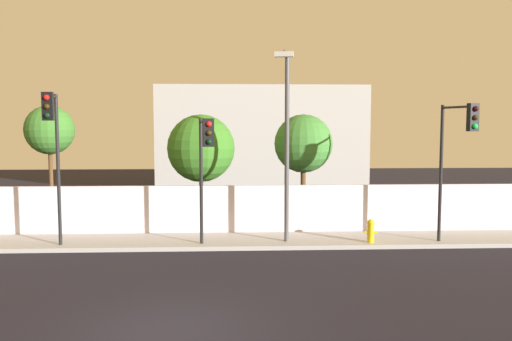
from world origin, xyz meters
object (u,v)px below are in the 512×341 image
at_px(street_lamp_curbside, 286,133).
at_px(roadside_tree_midright, 303,144).
at_px(roadside_tree_midleft, 201,148).
at_px(traffic_light_center, 53,137).
at_px(traffic_light_left, 457,143).
at_px(roadside_tree_leftmost, 49,131).
at_px(traffic_light_right, 205,153).
at_px(fire_hydrant, 371,230).

bearing_deg(street_lamp_curbside, roadside_tree_midright, 73.16).
bearing_deg(roadside_tree_midleft, street_lamp_curbside, -48.35).
bearing_deg(roadside_tree_midright, traffic_light_center, -154.98).
distance_m(traffic_light_left, street_lamp_curbside, 5.74).
bearing_deg(traffic_light_center, street_lamp_curbside, 4.21).
bearing_deg(traffic_light_left, street_lamp_curbside, 171.97).
relative_size(roadside_tree_leftmost, roadside_tree_midleft, 1.08).
relative_size(roadside_tree_leftmost, roadside_tree_midright, 1.07).
distance_m(traffic_light_right, street_lamp_curbside, 2.94).
height_order(fire_hydrant, roadside_tree_midright, roadside_tree_midright).
height_order(traffic_light_left, roadside_tree_midleft, traffic_light_left).
distance_m(traffic_light_left, roadside_tree_midright, 6.33).
xyz_separation_m(traffic_light_center, traffic_light_right, (4.98, -0.17, -0.55)).
bearing_deg(traffic_light_center, roadside_tree_midright, 25.02).
bearing_deg(street_lamp_curbside, traffic_light_right, -165.00).
distance_m(traffic_light_right, fire_hydrant, 6.40).
bearing_deg(fire_hydrant, roadside_tree_midleft, 149.22).
bearing_deg(fire_hydrant, traffic_light_left, -14.47).
height_order(traffic_light_left, traffic_light_right, traffic_light_left).
bearing_deg(traffic_light_left, roadside_tree_midleft, 153.78).
relative_size(traffic_light_right, fire_hydrant, 5.28).
xyz_separation_m(traffic_light_left, traffic_light_right, (-8.45, 0.06, -0.34)).
relative_size(traffic_light_left, traffic_light_right, 1.11).
xyz_separation_m(traffic_light_left, street_lamp_curbside, (-5.67, 0.80, 0.31)).
xyz_separation_m(traffic_light_center, roadside_tree_midright, (8.83, 4.12, -0.41)).
xyz_separation_m(street_lamp_curbside, roadside_tree_midleft, (-3.16, 3.55, -0.68)).
relative_size(street_lamp_curbside, roadside_tree_midleft, 1.39).
height_order(traffic_light_center, roadside_tree_midright, traffic_light_center).
height_order(fire_hydrant, roadside_tree_leftmost, roadside_tree_leftmost).
distance_m(traffic_light_left, traffic_light_center, 13.43).
xyz_separation_m(traffic_light_right, street_lamp_curbside, (2.77, 0.74, 0.65)).
bearing_deg(roadside_tree_leftmost, street_lamp_curbside, -20.99).
xyz_separation_m(traffic_light_right, roadside_tree_midleft, (-0.38, 4.29, -0.03)).
relative_size(traffic_light_right, street_lamp_curbside, 0.66).
bearing_deg(traffic_light_left, traffic_light_right, 179.61).
height_order(roadside_tree_leftmost, roadside_tree_midleft, roadside_tree_leftmost).
xyz_separation_m(traffic_light_left, fire_hydrant, (-2.70, 0.70, -3.09)).
bearing_deg(roadside_tree_midleft, roadside_tree_leftmost, 180.00).
xyz_separation_m(traffic_light_right, roadside_tree_midright, (3.85, 4.29, 0.14)).
bearing_deg(roadside_tree_leftmost, traffic_light_left, -16.25).
distance_m(street_lamp_curbside, roadside_tree_midleft, 4.80).
height_order(traffic_light_left, street_lamp_curbside, street_lamp_curbside).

